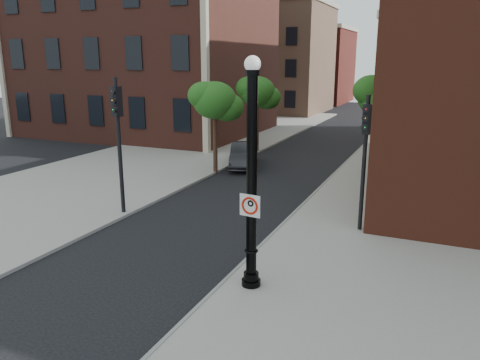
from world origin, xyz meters
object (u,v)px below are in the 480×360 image
at_px(lamppost, 252,188).
at_px(traffic_signal_left, 118,124).
at_px(parked_car, 244,155).
at_px(no_parking_sign, 250,205).
at_px(traffic_signal_right, 365,142).

relative_size(lamppost, traffic_signal_left, 1.14).
bearing_deg(traffic_signal_left, parked_car, 97.62).
bearing_deg(no_parking_sign, traffic_signal_left, 157.41).
bearing_deg(traffic_signal_left, no_parking_sign, -15.20).
height_order(parked_car, traffic_signal_right, traffic_signal_right).
distance_m(no_parking_sign, traffic_signal_left, 8.26).
distance_m(no_parking_sign, traffic_signal_right, 6.15).
distance_m(parked_car, traffic_signal_right, 11.77).
xyz_separation_m(lamppost, parked_car, (-6.10, 13.75, -2.17)).
distance_m(traffic_signal_left, traffic_signal_right, 9.30).
bearing_deg(lamppost, traffic_signal_left, 152.17).
height_order(lamppost, parked_car, lamppost).
relative_size(no_parking_sign, traffic_signal_right, 0.12).
height_order(parked_car, traffic_signal_left, traffic_signal_left).
bearing_deg(no_parking_sign, parked_car, 119.93).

